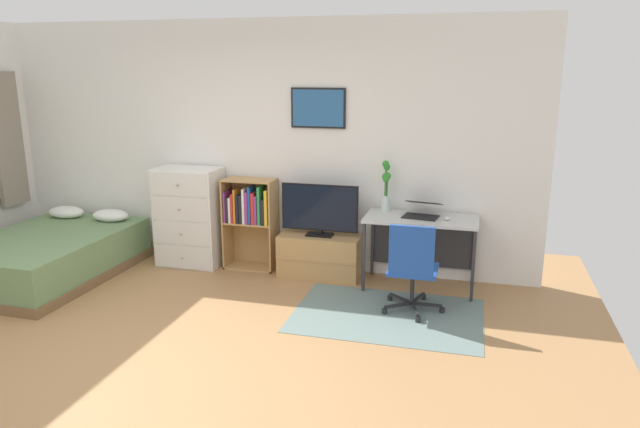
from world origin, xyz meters
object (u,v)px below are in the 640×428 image
bamboo_vase (386,186)px  office_chair (412,266)px  tv_stand (320,255)px  desk (421,229)px  dresser (190,217)px  bed (49,255)px  bookshelf (250,215)px  computer_mouse (447,218)px  laptop (422,210)px  television (320,210)px

bamboo_vase → office_chair: bearing=-65.9°
tv_stand → office_chair: 1.33m
tv_stand → office_chair: office_chair is taller
desk → dresser: bearing=-179.8°
tv_stand → desk: 1.13m
office_chair → bed: bearing=-179.6°
bed → bookshelf: bearing=22.7°
bed → bookshelf: size_ratio=1.95×
bed → desk: bearing=11.6°
bamboo_vase → computer_mouse: bearing=-18.6°
bed → laptop: laptop is taller
dresser → desk: size_ratio=0.99×
dresser → computer_mouse: 2.85m
bed → dresser: dresser is taller
bookshelf → computer_mouse: bearing=-4.2°
bed → desk: 3.97m
bookshelf → tv_stand: size_ratio=1.16×
tv_stand → computer_mouse: computer_mouse is taller
dresser → tv_stand: size_ratio=1.27×
office_chair → laptop: size_ratio=2.08×
laptop → bamboo_vase: bamboo_vase is taller
bookshelf → bamboo_vase: size_ratio=1.91×
bookshelf → desk: bearing=-1.4°
dresser → bookshelf: dresser is taller
dresser → television: 1.53m
television → desk: 1.08m
television → office_chair: (1.06, -0.74, -0.27)m
bookshelf → television: bearing=-4.5°
bed → tv_stand: (2.81, 0.78, -0.01)m
computer_mouse → bamboo_vase: (-0.64, 0.22, 0.25)m
dresser → bookshelf: bearing=4.6°
bookshelf → office_chair: 2.05m
bed → television: bearing=15.4°
tv_stand → computer_mouse: bearing=-5.0°
desk → computer_mouse: size_ratio=10.76×
bed → desk: size_ratio=1.76×
bed → television: television is taller
computer_mouse → bamboo_vase: size_ratio=0.20×
bed → television: 2.95m
bookshelf → bamboo_vase: (1.49, 0.06, 0.39)m
dresser → bed: bearing=-149.2°
dresser → computer_mouse: bearing=-2.0°
bookshelf → laptop: bookshelf is taller
bookshelf → office_chair: bookshelf is taller
bed → computer_mouse: size_ratio=18.97×
computer_mouse → dresser: bearing=178.0°
dresser → laptop: 2.60m
computer_mouse → tv_stand: bearing=175.0°
bed → office_chair: (3.87, 0.02, 0.22)m
bookshelf → dresser: bearing=-175.4°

